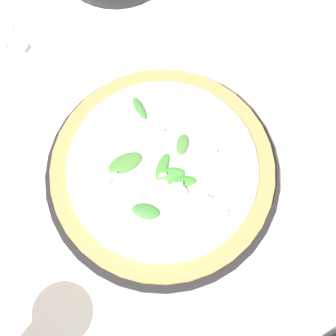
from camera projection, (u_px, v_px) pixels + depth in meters
name	position (u px, v px, depth m)	size (l,w,h in m)	color
ground_plane	(165.00, 190.00, 0.61)	(6.00, 6.00, 0.00)	silver
pizza_arugula_main	(168.00, 171.00, 0.60)	(0.31, 0.31, 0.05)	black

